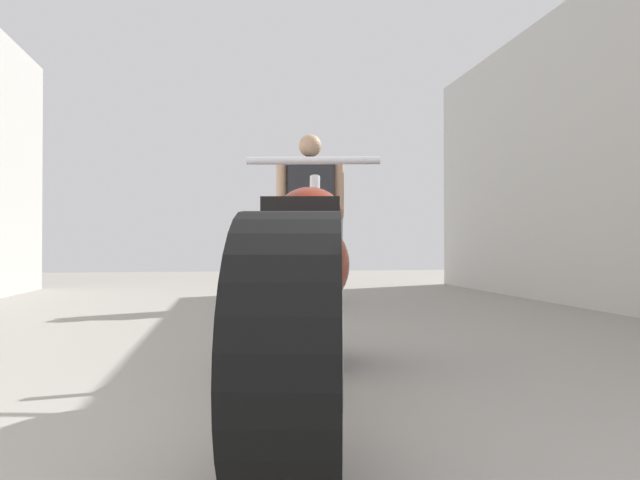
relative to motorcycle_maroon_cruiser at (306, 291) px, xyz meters
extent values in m
plane|color=gray|center=(0.13, 2.04, -0.42)|extent=(18.29, 18.29, 0.00)
cylinder|color=black|center=(0.15, 0.78, -0.09)|extent=(0.35, 0.69, 0.66)
cylinder|color=silver|center=(0.15, 0.78, -0.09)|extent=(0.28, 0.29, 0.25)
cylinder|color=black|center=(-0.13, -0.69, -0.09)|extent=(0.35, 0.69, 0.66)
cylinder|color=silver|center=(-0.13, -0.69, -0.09)|extent=(0.28, 0.29, 0.25)
cube|color=silver|center=(0.01, 0.04, 0.10)|extent=(0.37, 0.70, 0.29)
ellipsoid|color=maroon|center=(0.05, 0.27, 0.28)|extent=(0.37, 0.58, 0.23)
cube|color=black|center=(-0.03, -0.14, 0.25)|extent=(0.32, 0.53, 0.10)
ellipsoid|color=maroon|center=(-0.12, -0.64, 0.12)|extent=(0.35, 0.50, 0.25)
cylinder|color=silver|center=(0.14, 0.74, 0.22)|extent=(0.10, 0.27, 0.60)
cylinder|color=silver|center=(0.14, 0.70, 0.57)|extent=(0.64, 0.16, 0.04)
cylinder|color=silver|center=(-0.19, -0.23, -0.19)|extent=(0.20, 0.58, 0.09)
cylinder|color=#2D3851|center=(0.45, 3.60, -0.01)|extent=(0.17, 0.17, 0.82)
cylinder|color=#2D3851|center=(0.65, 3.58, -0.01)|extent=(0.17, 0.17, 0.82)
cube|color=#2D2D33|center=(0.55, 3.59, 0.71)|extent=(0.48, 0.29, 0.63)
cylinder|color=tan|center=(0.27, 3.62, 0.74)|extent=(0.12, 0.12, 0.58)
cylinder|color=tan|center=(0.83, 3.56, 0.74)|extent=(0.12, 0.12, 0.58)
sphere|color=tan|center=(0.55, 3.59, 1.16)|extent=(0.23, 0.23, 0.23)
camera|label=1|loc=(-0.28, -1.98, 0.16)|focal=31.72mm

